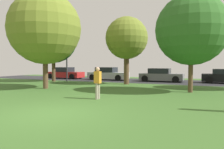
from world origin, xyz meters
The scene contains 11 objects.
ground_plane centered at (0.00, 0.00, 0.00)m, with size 44.00×44.00×0.00m, color #3D6628.
road_strip centered at (0.00, 16.00, 0.00)m, with size 44.00×6.40×0.01m, color #28282B.
oak_tree_left centered at (4.08, 8.23, 3.89)m, with size 4.41×4.41×6.10m.
birch_tree_lone centered at (-1.47, 11.75, 4.02)m, with size 3.70×3.70×5.90m.
oak_tree_center centered at (-5.65, 6.19, 4.32)m, with size 5.16×5.16×6.91m.
maple_tree_near centered at (-9.30, 11.55, 4.28)m, with size 4.80×4.80×6.68m.
person_thrower centered at (0.01, 3.53, 0.89)m, with size 0.34×0.30×1.62m.
parked_car_red centered at (-11.11, 15.88, 0.63)m, with size 4.56×1.97×1.39m.
parked_car_silver centered at (-5.17, 15.78, 0.65)m, with size 4.45×1.99×1.42m.
parked_car_grey centered at (0.76, 15.85, 0.62)m, with size 4.27×2.05×1.35m.
street_lamp_post centered at (-8.14, 12.20, 2.25)m, with size 0.14×0.14×4.50m, color #2D2D33.
Camera 1 is at (5.03, -5.96, 1.75)m, focal length 34.35 mm.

